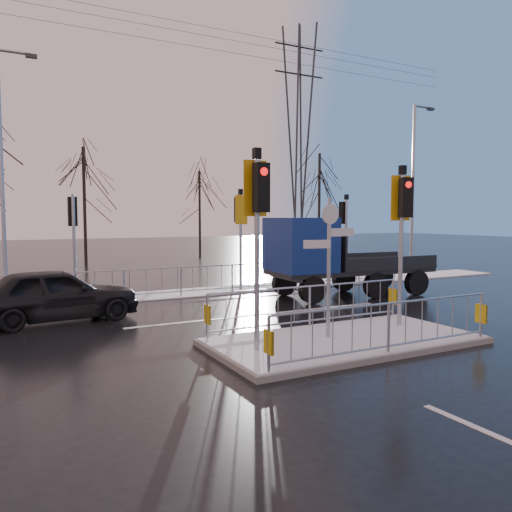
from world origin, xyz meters
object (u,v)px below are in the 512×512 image
traffic_island (344,326)px  street_lamp_left (4,165)px  car_far_lane (55,295)px  flatbed_truck (322,255)px  street_lamp_right (414,183)px

traffic_island → street_lamp_left: size_ratio=0.73×
traffic_island → street_lamp_left: street_lamp_left is taller
car_far_lane → street_lamp_left: street_lamp_left is taller
flatbed_truck → street_lamp_left: (-9.71, 3.98, 3.01)m
traffic_island → street_lamp_right: (10.58, 8.49, 4.00)m
traffic_island → flatbed_truck: size_ratio=0.98×
car_far_lane → street_lamp_right: size_ratio=0.54×
street_lamp_right → street_lamp_left: size_ratio=0.98×
flatbed_truck → street_lamp_left: bearing=157.7°
traffic_island → flatbed_truck: (3.29, 5.51, 1.09)m
street_lamp_left → street_lamp_right: bearing=-3.4°
flatbed_truck → car_far_lane: bearing=-179.8°
traffic_island → street_lamp_right: size_ratio=0.75×
car_far_lane → flatbed_truck: size_ratio=0.71×
street_lamp_right → street_lamp_left: street_lamp_left is taller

